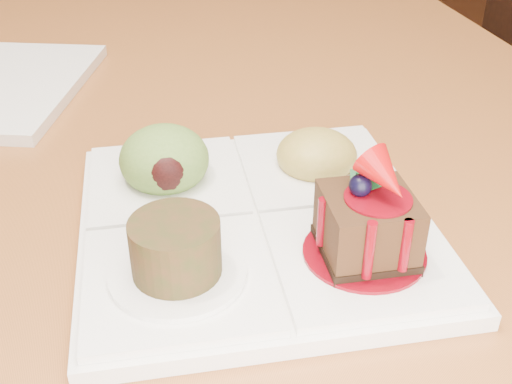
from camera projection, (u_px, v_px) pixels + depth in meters
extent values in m
cube|color=#A05729|center=(104.00, 46.00, 0.86)|extent=(1.00, 1.80, 0.04)
cylinder|color=#A05729|center=(273.00, 63.00, 1.83)|extent=(0.06, 0.06, 0.71)
cube|color=black|center=(423.00, 125.00, 1.34)|extent=(0.46, 0.46, 0.04)
cylinder|color=black|center=(510.00, 258.00, 1.32)|extent=(0.03, 0.03, 0.40)
cylinder|color=black|center=(346.00, 260.00, 1.31)|extent=(0.03, 0.03, 0.40)
cylinder|color=black|center=(461.00, 174.00, 1.61)|extent=(0.03, 0.03, 0.40)
cylinder|color=black|center=(327.00, 175.00, 1.60)|extent=(0.03, 0.03, 0.40)
cube|color=white|center=(256.00, 226.00, 0.46)|extent=(0.26, 0.26, 0.01)
cube|color=white|center=(363.00, 258.00, 0.42)|extent=(0.12, 0.12, 0.01)
cube|color=white|center=(178.00, 279.00, 0.40)|extent=(0.12, 0.12, 0.01)
cube|color=white|center=(166.00, 180.00, 0.50)|extent=(0.12, 0.12, 0.01)
cube|color=white|center=(316.00, 166.00, 0.52)|extent=(0.12, 0.12, 0.01)
cylinder|color=#67030D|center=(364.00, 253.00, 0.42)|extent=(0.08, 0.08, 0.00)
cube|color=black|center=(364.00, 249.00, 0.41)|extent=(0.06, 0.06, 0.01)
cube|color=#36200E|center=(368.00, 222.00, 0.40)|extent=(0.06, 0.06, 0.04)
cylinder|color=#67030D|center=(371.00, 196.00, 0.39)|extent=(0.04, 0.04, 0.00)
sphere|color=black|center=(360.00, 185.00, 0.39)|extent=(0.01, 0.01, 0.01)
cone|color=#A50A0B|center=(386.00, 177.00, 0.38)|extent=(0.04, 0.05, 0.04)
cube|color=#11441C|center=(369.00, 179.00, 0.40)|extent=(0.01, 0.02, 0.01)
cube|color=#11441C|center=(358.00, 179.00, 0.40)|extent=(0.01, 0.02, 0.01)
cylinder|color=#67030D|center=(369.00, 250.00, 0.38)|extent=(0.01, 0.01, 0.04)
cylinder|color=#67030D|center=(406.00, 245.00, 0.38)|extent=(0.01, 0.01, 0.04)
cylinder|color=#67030D|center=(322.00, 222.00, 0.40)|extent=(0.01, 0.01, 0.03)
cylinder|color=white|center=(178.00, 273.00, 0.40)|extent=(0.09, 0.09, 0.00)
cylinder|color=#452313|center=(176.00, 247.00, 0.39)|extent=(0.06, 0.06, 0.04)
cylinder|color=#4C2A10|center=(174.00, 231.00, 0.38)|extent=(0.05, 0.05, 0.00)
ellipsoid|color=olive|center=(164.00, 159.00, 0.49)|extent=(0.07, 0.07, 0.05)
ellipsoid|color=black|center=(167.00, 173.00, 0.47)|extent=(0.03, 0.02, 0.03)
ellipsoid|color=#AA8A3D|center=(317.00, 155.00, 0.51)|extent=(0.06, 0.06, 0.04)
cube|color=#CD5E0F|center=(331.00, 146.00, 0.51)|extent=(0.02, 0.02, 0.01)
cube|color=#3B7218|center=(309.00, 144.00, 0.52)|extent=(0.02, 0.02, 0.01)
cube|color=#CD5E0F|center=(304.00, 153.00, 0.50)|extent=(0.02, 0.02, 0.01)
cube|color=#3B7218|center=(327.00, 156.00, 0.50)|extent=(0.02, 0.02, 0.01)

